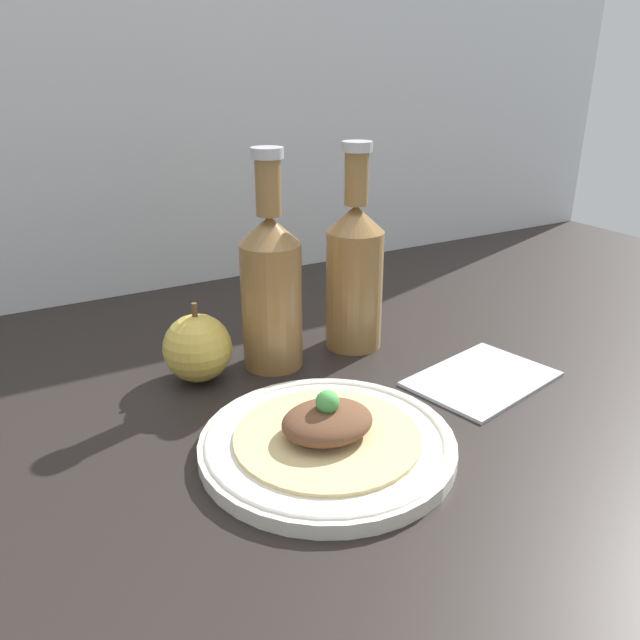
% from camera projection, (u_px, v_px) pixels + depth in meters
% --- Properties ---
extents(ground_plane, '(1.80, 1.10, 0.04)m').
position_uv_depth(ground_plane, '(391.00, 431.00, 0.67)').
color(ground_plane, black).
extents(wall_backsplash, '(1.80, 0.03, 0.80)m').
position_uv_depth(wall_backsplash, '(196.00, 26.00, 0.94)').
color(wall_backsplash, silver).
rests_on(wall_backsplash, ground_plane).
extents(plate, '(0.25, 0.25, 0.02)m').
position_uv_depth(plate, '(327.00, 443.00, 0.60)').
color(plate, silver).
rests_on(plate, ground_plane).
extents(plated_food, '(0.18, 0.18, 0.05)m').
position_uv_depth(plated_food, '(327.00, 427.00, 0.59)').
color(plated_food, '#D6BC7F').
rests_on(plated_food, plate).
extents(cider_bottle_left, '(0.07, 0.07, 0.26)m').
position_uv_depth(cider_bottle_left, '(271.00, 286.00, 0.74)').
color(cider_bottle_left, olive).
rests_on(cider_bottle_left, ground_plane).
extents(cider_bottle_right, '(0.07, 0.07, 0.26)m').
position_uv_depth(cider_bottle_right, '(354.00, 271.00, 0.79)').
color(cider_bottle_right, olive).
rests_on(cider_bottle_right, ground_plane).
extents(apple, '(0.08, 0.08, 0.10)m').
position_uv_depth(apple, '(198.00, 348.00, 0.73)').
color(apple, gold).
rests_on(apple, ground_plane).
extents(napkin, '(0.19, 0.15, 0.01)m').
position_uv_depth(napkin, '(482.00, 377.00, 0.74)').
color(napkin, '#B7BCC6').
rests_on(napkin, ground_plane).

